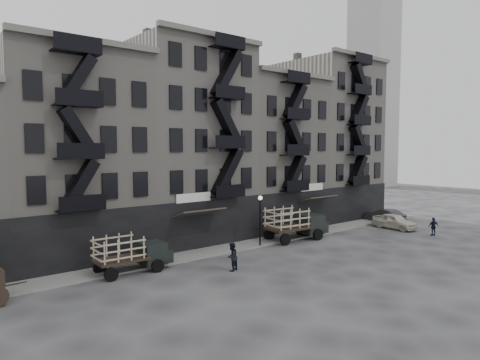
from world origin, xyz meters
TOP-DOWN VIEW (x-y plane):
  - ground at (0.00, 0.00)m, footprint 140.00×140.00m
  - sidewalk at (0.00, 3.75)m, footprint 55.00×2.50m
  - building_midwest at (-10.00, 9.83)m, footprint 10.00×11.35m
  - building_center at (-0.00, 9.82)m, footprint 10.00×11.35m
  - building_mideast at (10.00, 9.83)m, footprint 10.00×11.35m
  - building_east at (20.00, 9.82)m, footprint 10.00×11.35m
  - lamp_post at (3.00, 2.60)m, footprint 0.36×0.36m
  - distant_tower at (60.00, 30.00)m, footprint 8.00×8.00m
  - stake_truck_west at (-8.43, 2.56)m, footprint 5.11×2.20m
  - stake_truck_east at (7.23, 2.58)m, footprint 6.17×3.02m
  - car_east at (18.88, -0.16)m, footprint 2.08×4.63m
  - car_far at (21.33, 2.51)m, footprint 1.99×4.69m
  - pedestrian_mid at (-3.05, -1.28)m, footprint 1.12×1.01m
  - policeman at (18.67, -4.26)m, footprint 1.08×0.86m

SIDE VIEW (x-z plane):
  - ground at x=0.00m, z-range 0.00..0.00m
  - sidewalk at x=0.00m, z-range 0.00..0.15m
  - car_far at x=21.33m, z-range 0.00..1.51m
  - car_east at x=18.88m, z-range 0.00..1.54m
  - policeman at x=18.67m, z-range 0.00..1.71m
  - pedestrian_mid at x=-3.05m, z-range 0.00..1.91m
  - stake_truck_west at x=-8.43m, z-range 0.18..2.72m
  - stake_truck_east at x=7.23m, z-range 0.21..3.21m
  - lamp_post at x=3.00m, z-range 0.64..4.92m
  - building_midwest at x=-10.00m, z-range -0.60..15.60m
  - building_mideast at x=10.00m, z-range -0.60..15.60m
  - building_center at x=0.00m, z-range -0.60..17.60m
  - building_east at x=20.00m, z-range -0.60..18.60m
  - distant_tower at x=60.00m, z-range 0.76..66.76m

